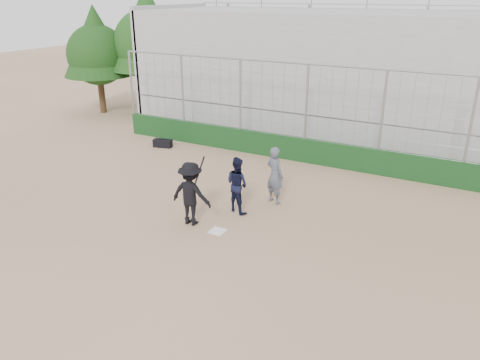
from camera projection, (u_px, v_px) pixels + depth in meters
The scene contains 10 objects.
ground at pixel (218, 231), 13.84m from camera, with size 90.00×90.00×0.00m, color #856148.
home_plate at pixel (218, 231), 13.84m from camera, with size 0.44×0.44×0.02m, color white.
backstop at pixel (305, 140), 19.20m from camera, with size 18.10×0.25×4.04m.
bleachers at pixel (344, 74), 22.51m from camera, with size 20.25×6.70×6.98m.
tree_left at pixel (148, 35), 26.03m from camera, with size 4.48×4.48×7.00m.
tree_right at pixel (97, 46), 26.14m from camera, with size 3.84×3.84×6.00m.
batter_at_plate at pixel (191, 194), 13.98m from camera, with size 1.32×0.84×2.10m.
catcher_crouched at pixel (237, 193), 14.91m from camera, with size 1.09×0.98×1.24m.
umpire at pixel (275, 178), 15.45m from camera, with size 0.71×0.47×1.76m, color #4A525E.
equipment_bag at pixel (163, 143), 21.32m from camera, with size 0.90×0.55×0.40m.
Camera 1 is at (6.41, -10.48, 6.59)m, focal length 35.00 mm.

